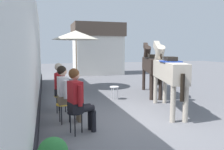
# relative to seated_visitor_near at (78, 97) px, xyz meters

# --- Properties ---
(ground_plane) EXTENTS (40.00, 40.00, 0.00)m
(ground_plane) POSITION_rel_seated_visitor_near_xyz_m (1.55, 3.19, -0.78)
(ground_plane) COLOR slate
(pub_facade_wall) EXTENTS (0.34, 14.00, 3.40)m
(pub_facade_wall) POSITION_rel_seated_visitor_near_xyz_m (-0.99, 1.69, 0.76)
(pub_facade_wall) COLOR white
(pub_facade_wall) RESTS_ON ground_plane
(distant_cottage) EXTENTS (3.40, 2.60, 3.50)m
(distant_cottage) POSITION_rel_seated_visitor_near_xyz_m (2.95, 10.96, 1.02)
(distant_cottage) COLOR silver
(distant_cottage) RESTS_ON ground_plane
(seated_visitor_near) EXTENTS (0.61, 0.48, 1.39)m
(seated_visitor_near) POSITION_rel_seated_visitor_near_xyz_m (0.00, 0.00, 0.00)
(seated_visitor_near) COLOR black
(seated_visitor_near) RESTS_ON ground_plane
(seated_visitor_middle) EXTENTS (0.61, 0.49, 1.39)m
(seated_visitor_middle) POSITION_rel_seated_visitor_near_xyz_m (-0.18, 0.78, 0.00)
(seated_visitor_middle) COLOR gold
(seated_visitor_middle) RESTS_ON ground_plane
(seated_visitor_far) EXTENTS (0.61, 0.48, 1.39)m
(seated_visitor_far) POSITION_rel_seated_visitor_near_xyz_m (-0.19, 1.74, 0.00)
(seated_visitor_far) COLOR gold
(seated_visitor_far) RESTS_ON ground_plane
(saddled_horse_near) EXTENTS (1.06, 2.93, 2.06)m
(saddled_horse_near) POSITION_rel_seated_visitor_near_xyz_m (2.74, 1.09, 0.38)
(saddled_horse_near) COLOR #B2A899
(saddled_horse_near) RESTS_ON ground_plane
(saddled_horse_far) EXTENTS (1.13, 2.91, 2.06)m
(saddled_horse_far) POSITION_rel_seated_visitor_near_xyz_m (3.36, 3.42, 0.38)
(saddled_horse_far) COLOR #2D231E
(saddled_horse_far) RESTS_ON ground_plane
(cafe_parasol) EXTENTS (2.10, 2.10, 2.58)m
(cafe_parasol) POSITION_rel_seated_visitor_near_xyz_m (0.73, 5.57, 1.59)
(cafe_parasol) COLOR black
(cafe_parasol) RESTS_ON ground_plane
(spare_stool_white) EXTENTS (0.32, 0.32, 0.46)m
(spare_stool_white) POSITION_rel_seated_visitor_near_xyz_m (1.68, 2.87, -0.38)
(spare_stool_white) COLOR white
(spare_stool_white) RESTS_ON ground_plane
(satchel_bag) EXTENTS (0.30, 0.25, 0.20)m
(satchel_bag) POSITION_rel_seated_visitor_near_xyz_m (-0.10, 2.58, -0.68)
(satchel_bag) COLOR brown
(satchel_bag) RESTS_ON ground_plane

